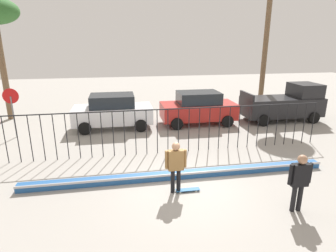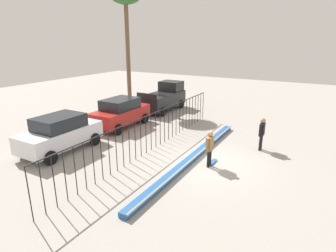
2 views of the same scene
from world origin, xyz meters
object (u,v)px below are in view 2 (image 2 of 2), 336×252
parked_car_white (60,133)px  palm_tree_tall (126,3)px  pickup_truck (164,98)px  parked_car_red (121,112)px  skateboard (213,162)px  skateboarder (210,145)px  camera_operator (262,131)px

parked_car_white → palm_tree_tall: (10.76, 3.66, 7.56)m
pickup_truck → palm_tree_tall: (0.44, 3.87, 7.50)m
parked_car_red → palm_tree_tall: size_ratio=0.44×
skateboard → pickup_truck: pickup_truck is taller
pickup_truck → skateboarder: bearing=-140.1°
camera_operator → skateboarder: bearing=8.1°
skateboarder → palm_tree_tall: size_ratio=0.18×
skateboarder → palm_tree_tall: palm_tree_tall is taller
camera_operator → palm_tree_tall: bearing=-78.3°
parked_car_red → pickup_truck: size_ratio=0.91×
skateboarder → palm_tree_tall: (8.72, 11.15, 7.49)m
skateboarder → pickup_truck: (8.28, 7.28, -0.00)m
parked_car_red → pickup_truck: 5.42m
pickup_truck → camera_operator: bearing=-121.0°
skateboarder → parked_car_red: 7.99m
skateboarder → parked_car_white: (-2.04, 7.48, -0.07)m
parked_car_white → skateboard: bearing=-74.2°
skateboarder → parked_car_white: parked_car_white is taller
camera_operator → pickup_truck: pickup_truck is taller
skateboard → camera_operator: 3.40m
palm_tree_tall → skateboard: bearing=-126.7°
palm_tree_tall → parked_car_red: bearing=-147.8°
skateboard → parked_car_red: parked_car_red is taller
skateboard → parked_car_white: parked_car_white is taller
camera_operator → pickup_truck: bearing=-84.6°
palm_tree_tall → parked_car_white: bearing=-161.2°
skateboarder → pickup_truck: bearing=30.7°
skateboard → palm_tree_tall: (8.32, 11.17, 8.48)m
parked_car_red → camera_operator: bearing=-83.3°
skateboarder → skateboard: (0.40, -0.03, -0.98)m
parked_car_white → skateboarder: bearing=-77.0°
skateboarder → camera_operator: bearing=-37.4°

